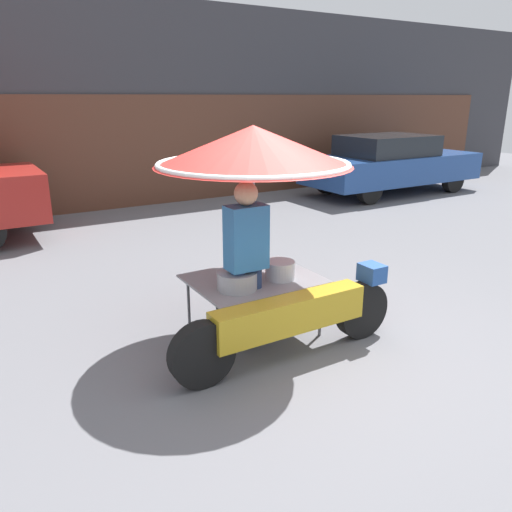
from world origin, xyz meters
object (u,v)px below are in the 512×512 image
vendor_person (246,257)px  potted_plant (419,161)px  vendor_motorcycle_cart (258,178)px  parked_car (391,163)px

vendor_person → potted_plant: (9.66, 6.44, -0.39)m
vendor_motorcycle_cart → vendor_person: 0.76m
vendor_person → potted_plant: bearing=33.7°
parked_car → potted_plant: size_ratio=5.19×
vendor_person → parked_car: bearing=35.8°
vendor_motorcycle_cart → parked_car: bearing=35.9°
vendor_person → potted_plant: vendor_person is taller
vendor_motorcycle_cart → parked_car: 8.68m
vendor_motorcycle_cart → vendor_person: bearing=-145.9°
parked_car → potted_plant: (2.45, 1.24, -0.23)m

